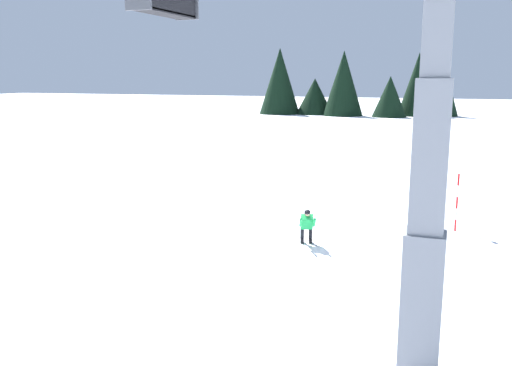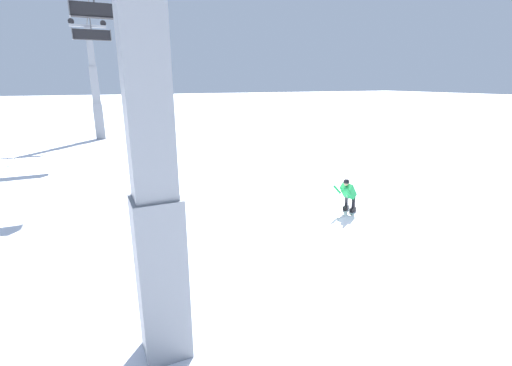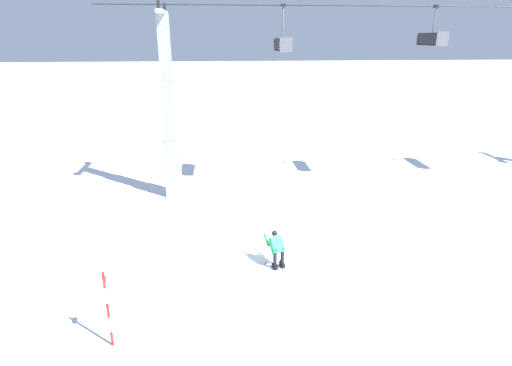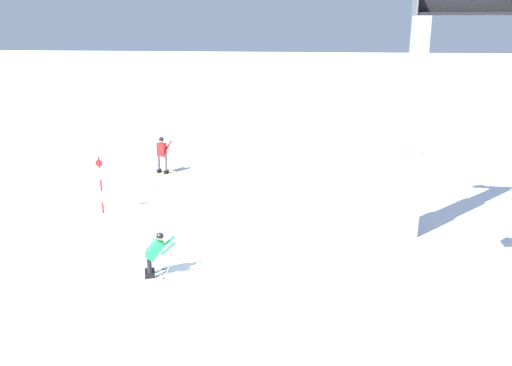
# 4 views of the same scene
# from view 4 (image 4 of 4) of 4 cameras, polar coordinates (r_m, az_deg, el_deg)

# --- Properties ---
(ground_plane) EXTENTS (260.00, 260.00, 0.00)m
(ground_plane) POSITION_cam_4_polar(r_m,az_deg,el_deg) (15.08, -10.62, -10.98)
(ground_plane) COLOR white
(skier_carving_main) EXTENTS (1.04, 1.83, 1.43)m
(skier_carving_main) POSITION_cam_4_polar(r_m,az_deg,el_deg) (15.53, -10.64, -7.16)
(skier_carving_main) COLOR white
(skier_carving_main) RESTS_ON ground_plane
(lift_tower_near) EXTENTS (0.77, 2.68, 9.20)m
(lift_tower_near) POSITION_cam_4_polar(r_m,az_deg,el_deg) (18.23, 16.26, 6.15)
(lift_tower_near) COLOR gray
(lift_tower_near) RESTS_ON ground_plane
(chairlift_seat_nearest) EXTENTS (0.61, 2.09, 2.07)m
(chairlift_seat_nearest) POSITION_cam_4_polar(r_m,az_deg,el_deg) (12.68, 21.22, 17.55)
(chairlift_seat_nearest) COLOR black
(trail_marker_pole) EXTENTS (0.07, 0.28, 2.21)m
(trail_marker_pole) POSITION_cam_4_polar(r_m,az_deg,el_deg) (20.90, -16.07, -0.01)
(trail_marker_pole) COLOR red
(trail_marker_pole) RESTS_ON ground_plane
(skier_distant_uphill) EXTENTS (1.78, 1.07, 1.80)m
(skier_distant_uphill) POSITION_cam_4_polar(r_m,az_deg,el_deg) (26.05, -9.90, 3.25)
(skier_distant_uphill) COLOR yellow
(skier_distant_uphill) RESTS_ON ground_plane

